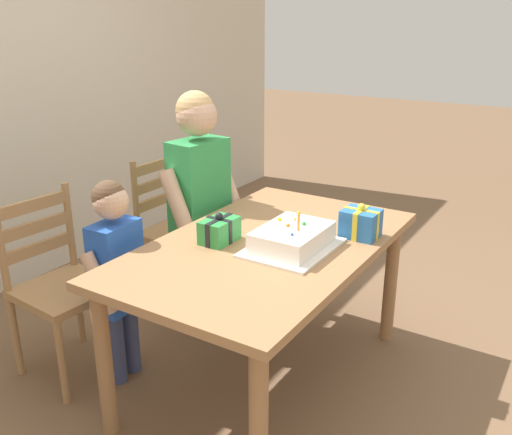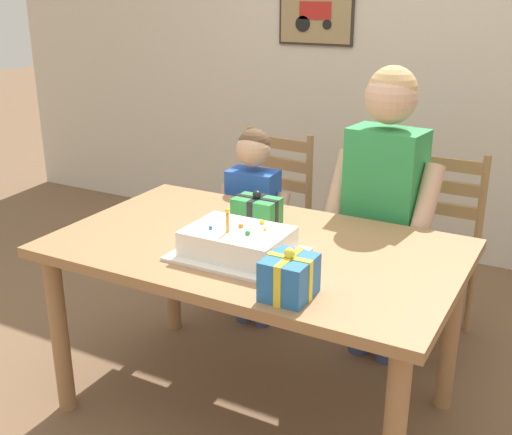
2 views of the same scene
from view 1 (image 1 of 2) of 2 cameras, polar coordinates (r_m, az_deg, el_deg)
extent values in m
plane|color=brown|center=(2.95, 0.98, -15.88)|extent=(20.00, 20.00, 0.00)
cube|color=#9E7047|center=(2.60, 1.07, -2.98)|extent=(1.53, 0.92, 0.04)
cylinder|color=#9E7047|center=(2.12, 0.26, -20.58)|extent=(0.07, 0.07, 0.70)
cylinder|color=#9E7047|center=(3.18, 13.41, -6.37)|extent=(0.07, 0.07, 0.70)
cylinder|color=#9E7047|center=(2.53, -15.05, -13.95)|extent=(0.07, 0.07, 0.70)
cylinder|color=#9E7047|center=(3.46, 1.46, -3.58)|extent=(0.07, 0.07, 0.70)
cube|color=white|center=(2.53, 3.68, -3.04)|extent=(0.44, 0.34, 0.01)
cube|color=white|center=(2.51, 3.71, -1.97)|extent=(0.36, 0.26, 0.09)
cylinder|color=orange|center=(2.45, 4.31, -0.56)|extent=(0.01, 0.01, 0.07)
sphere|color=yellow|center=(2.44, 4.33, 0.44)|extent=(0.02, 0.02, 0.02)
sphere|color=green|center=(2.53, 4.86, -0.63)|extent=(0.02, 0.02, 0.02)
sphere|color=yellow|center=(2.58, 2.40, -0.18)|extent=(0.02, 0.02, 0.02)
sphere|color=yellow|center=(2.58, 3.93, -0.14)|extent=(0.01, 0.01, 0.01)
sphere|color=blue|center=(2.40, 3.66, -1.71)|extent=(0.01, 0.01, 0.01)
sphere|color=orange|center=(2.50, 3.26, -0.79)|extent=(0.02, 0.02, 0.02)
cube|color=#2D8E42|center=(2.60, -3.72, -1.31)|extent=(0.18, 0.12, 0.11)
cube|color=black|center=(2.60, -3.72, -1.31)|extent=(0.19, 0.02, 0.11)
cube|color=black|center=(2.60, -3.72, -1.31)|extent=(0.02, 0.13, 0.11)
sphere|color=black|center=(2.57, -3.75, 0.13)|extent=(0.04, 0.04, 0.04)
cube|color=#286BB7|center=(2.69, 10.51, -0.60)|extent=(0.14, 0.17, 0.13)
cube|color=yellow|center=(2.69, 10.51, -0.60)|extent=(0.15, 0.02, 0.14)
cube|color=yellow|center=(2.69, 10.51, -0.60)|extent=(0.02, 0.17, 0.14)
sphere|color=yellow|center=(2.66, 10.62, 1.03)|extent=(0.04, 0.04, 0.04)
cube|color=#A87A4C|center=(2.94, -18.61, -6.98)|extent=(0.45, 0.45, 0.04)
cylinder|color=#A87A4C|center=(3.01, -13.00, -10.83)|extent=(0.04, 0.04, 0.43)
cylinder|color=#A87A4C|center=(2.82, -18.99, -13.70)|extent=(0.04, 0.04, 0.43)
cylinder|color=#A87A4C|center=(3.28, -17.39, -8.56)|extent=(0.04, 0.04, 0.43)
cylinder|color=#A87A4C|center=(3.11, -23.08, -10.96)|extent=(0.04, 0.04, 0.43)
cylinder|color=#A87A4C|center=(3.09, -18.30, -0.68)|extent=(0.04, 0.04, 0.45)
cylinder|color=#A87A4C|center=(2.91, -24.35, -2.76)|extent=(0.04, 0.04, 0.45)
cube|color=#A87A4C|center=(3.02, -21.07, -2.88)|extent=(0.36, 0.05, 0.06)
cube|color=#A87A4C|center=(2.98, -21.33, -0.88)|extent=(0.36, 0.05, 0.06)
cube|color=#A87A4C|center=(2.94, -21.60, 1.17)|extent=(0.36, 0.05, 0.06)
cube|color=#A87A4C|center=(3.51, -7.41, -1.60)|extent=(0.43, 0.43, 0.04)
cylinder|color=#A87A4C|center=(3.63, -3.01, -4.74)|extent=(0.04, 0.04, 0.43)
cylinder|color=#A87A4C|center=(3.36, -6.82, -6.97)|extent=(0.04, 0.04, 0.43)
cylinder|color=#A87A4C|center=(3.85, -7.61, -3.42)|extent=(0.04, 0.04, 0.43)
cylinder|color=#A87A4C|center=(3.60, -11.52, -5.39)|extent=(0.04, 0.04, 0.43)
cylinder|color=#A87A4C|center=(3.69, -7.94, 3.45)|extent=(0.04, 0.04, 0.45)
cylinder|color=#A87A4C|center=(3.42, -12.07, 1.90)|extent=(0.04, 0.04, 0.45)
cube|color=#A87A4C|center=(3.57, -9.87, 1.67)|extent=(0.36, 0.03, 0.06)
cube|color=#A87A4C|center=(3.54, -9.97, 3.40)|extent=(0.36, 0.03, 0.06)
cube|color=#A87A4C|center=(3.51, -10.08, 5.16)|extent=(0.36, 0.03, 0.06)
cylinder|color=#38426B|center=(3.38, -4.58, -5.99)|extent=(0.11, 0.11, 0.51)
cylinder|color=#38426B|center=(3.29, -6.28, -6.82)|extent=(0.11, 0.11, 0.51)
cube|color=#2D934C|center=(3.13, -5.74, 2.59)|extent=(0.34, 0.23, 0.58)
cylinder|color=tan|center=(3.25, -2.78, 2.96)|extent=(0.11, 0.25, 0.39)
cylinder|color=tan|center=(2.98, -7.86, 1.19)|extent=(0.11, 0.25, 0.39)
sphere|color=tan|center=(3.04, -6.01, 10.18)|extent=(0.22, 0.22, 0.22)
sphere|color=tan|center=(3.04, -6.17, 10.71)|extent=(0.21, 0.21, 0.21)
cylinder|color=#38426B|center=(2.98, -12.51, -11.66)|extent=(0.08, 0.08, 0.38)
cylinder|color=#38426B|center=(2.91, -13.91, -12.56)|extent=(0.08, 0.08, 0.38)
cube|color=blue|center=(2.75, -13.87, -4.81)|extent=(0.24, 0.16, 0.44)
cylinder|color=tan|center=(2.84, -11.37, -4.13)|extent=(0.07, 0.18, 0.29)
cylinder|color=tan|center=(2.64, -15.56, -6.39)|extent=(0.07, 0.18, 0.29)
sphere|color=tan|center=(2.64, -14.43, 1.55)|extent=(0.16, 0.16, 0.16)
sphere|color=brown|center=(2.64, -14.63, 2.00)|extent=(0.16, 0.16, 0.16)
camera|label=2|loc=(3.21, 46.61, 12.64)|focal=44.76mm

